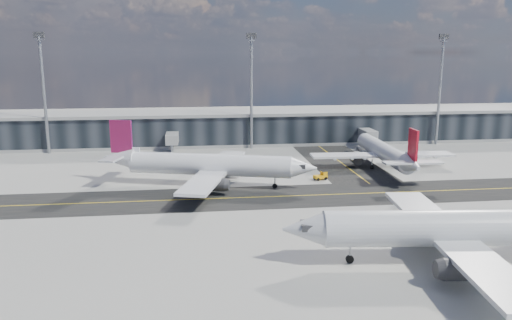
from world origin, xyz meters
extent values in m
plane|color=gray|center=(0.00, 0.00, 0.00)|extent=(300.00, 300.00, 0.00)
cube|color=black|center=(0.00, 4.00, 0.01)|extent=(180.00, 14.00, 0.02)
cube|color=black|center=(18.00, 35.00, 0.01)|extent=(14.00, 50.00, 0.02)
cube|color=yellow|center=(0.00, 4.00, 0.03)|extent=(180.00, 0.25, 0.01)
cube|color=yellow|center=(18.00, 35.00, 0.03)|extent=(0.25, 50.00, 0.01)
cube|color=black|center=(0.00, 55.00, 4.00)|extent=(150.00, 12.00, 8.00)
cube|color=gray|center=(0.00, 55.00, 8.40)|extent=(152.00, 13.00, 0.80)
cube|color=gray|center=(0.00, 55.00, 0.40)|extent=(150.00, 12.20, 0.80)
cube|color=gray|center=(-20.00, 47.00, 3.50)|extent=(3.00, 10.00, 2.40)
cylinder|color=gray|center=(-20.00, 42.00, 1.20)|extent=(0.60, 0.60, 2.40)
cube|color=gray|center=(30.00, 47.00, 3.50)|extent=(3.00, 10.00, 2.40)
cylinder|color=gray|center=(30.00, 42.00, 1.20)|extent=(0.60, 0.60, 2.40)
cylinder|color=gray|center=(-50.00, 48.00, 14.00)|extent=(0.70, 0.70, 28.00)
cube|color=#2D2D30|center=(-50.00, 48.00, 28.20)|extent=(2.50, 0.50, 1.40)
cylinder|color=gray|center=(0.00, 48.00, 14.00)|extent=(0.70, 0.70, 28.00)
cube|color=#2D2D30|center=(0.00, 48.00, 28.20)|extent=(2.50, 0.50, 1.40)
cylinder|color=gray|center=(50.00, 48.00, 14.00)|extent=(0.70, 0.70, 28.00)
cube|color=#2D2D30|center=(50.00, 48.00, 28.20)|extent=(2.50, 0.50, 1.40)
cylinder|color=silver|center=(-11.76, 12.56, 4.00)|extent=(29.98, 12.09, 4.00)
cone|color=silver|center=(4.60, 7.89, 4.00)|extent=(5.91, 5.22, 4.00)
cone|color=silver|center=(-28.61, 17.36, 4.61)|extent=(6.88, 5.50, 4.00)
cube|color=silver|center=(-10.80, 12.28, 3.00)|extent=(14.15, 34.11, 0.50)
cylinder|color=#2D2D30|center=(-8.19, 17.78, 1.90)|extent=(4.68, 3.37, 2.30)
cylinder|color=#2D2D30|center=(-11.49, 6.23, 1.90)|extent=(4.68, 3.37, 2.30)
cube|color=silver|center=(-8.19, 17.78, 2.70)|extent=(2.04, 0.93, 0.80)
cube|color=silver|center=(-11.49, 6.23, 2.70)|extent=(2.04, 0.93, 0.80)
cube|color=#731452|center=(-28.13, 17.22, 8.81)|extent=(4.17, 1.59, 6.21)
cube|color=silver|center=(-28.61, 17.36, 5.21)|extent=(5.99, 12.32, 0.35)
cube|color=#2D2D30|center=(4.12, 8.02, 4.41)|extent=(2.53, 2.67, 0.70)
cylinder|color=gray|center=(-0.21, 9.26, 1.20)|extent=(0.30, 0.30, 2.00)
cylinder|color=black|center=(-0.21, 9.26, 0.45)|extent=(0.96, 0.58, 0.90)
cylinder|color=black|center=(-11.90, 15.72, 0.55)|extent=(1.20, 0.78, 1.10)
cylinder|color=black|center=(-13.55, 9.94, 0.55)|extent=(1.20, 0.78, 1.10)
cylinder|color=silver|center=(25.32, 22.50, 3.60)|extent=(4.66, 27.10, 3.60)
cone|color=silver|center=(25.93, 37.77, 3.60)|extent=(3.77, 4.63, 3.60)
cone|color=silver|center=(24.70, 6.77, 4.14)|extent=(3.81, 5.53, 3.60)
cube|color=silver|center=(25.36, 23.40, 2.70)|extent=(30.72, 5.70, 0.45)
cylinder|color=#2D2D30|center=(20.00, 24.51, 1.71)|extent=(2.22, 3.86, 2.07)
cylinder|color=#2D2D30|center=(30.78, 24.08, 1.71)|extent=(2.22, 3.86, 2.07)
cube|color=silver|center=(20.00, 24.51, 2.43)|extent=(0.43, 1.81, 0.72)
cube|color=silver|center=(30.78, 24.08, 2.43)|extent=(0.43, 1.81, 0.72)
cube|color=red|center=(24.72, 7.22, 7.91)|extent=(0.55, 3.79, 5.57)
cube|color=silver|center=(24.70, 6.77, 4.68)|extent=(10.88, 2.94, 0.31)
cube|color=#2D2D30|center=(25.91, 37.32, 3.96)|extent=(2.05, 1.88, 0.63)
cylinder|color=gray|center=(25.75, 33.28, 1.08)|extent=(0.22, 0.22, 1.80)
cylinder|color=black|center=(25.75, 33.28, 0.40)|extent=(0.35, 0.82, 0.81)
cylinder|color=black|center=(22.59, 21.70, 0.49)|extent=(0.49, 1.01, 0.99)
cylinder|color=black|center=(27.98, 21.49, 0.49)|extent=(0.49, 1.01, 0.99)
cylinder|color=silver|center=(15.87, -25.64, 4.23)|extent=(32.03, 7.47, 4.23)
cone|color=silver|center=(-2.03, -23.79, 4.23)|extent=(5.70, 4.76, 4.23)
cube|color=silver|center=(14.82, -25.53, 3.18)|extent=(8.96, 36.35, 0.53)
cylinder|color=#2D2D30|center=(13.11, -31.74, 2.01)|extent=(4.67, 2.88, 2.44)
cylinder|color=#2D2D30|center=(14.42, -19.10, 2.01)|extent=(4.67, 2.88, 2.44)
cube|color=silver|center=(13.11, -31.74, 2.86)|extent=(2.15, 0.64, 0.85)
cube|color=silver|center=(14.42, -19.10, 2.86)|extent=(2.15, 0.64, 0.85)
cube|color=#2D2D30|center=(-1.51, -23.85, 4.66)|extent=(2.35, 2.53, 0.74)
cylinder|color=gray|center=(3.23, -24.34, 1.27)|extent=(0.28, 0.28, 2.12)
cylinder|color=black|center=(3.23, -24.34, 0.48)|extent=(0.99, 0.47, 0.95)
cylinder|color=black|center=(16.60, -28.91, 0.58)|extent=(1.21, 0.65, 1.16)
cylinder|color=black|center=(17.25, -22.59, 0.58)|extent=(1.21, 0.65, 1.16)
cube|color=#F7A70D|center=(9.52, 14.24, 0.65)|extent=(2.86, 2.01, 0.61)
cube|color=#F7A70D|center=(10.26, 14.50, 1.22)|extent=(1.28, 1.38, 0.78)
cube|color=black|center=(10.26, 14.50, 1.52)|extent=(1.18, 1.31, 0.22)
cylinder|color=black|center=(10.16, 15.06, 0.30)|extent=(0.65, 0.41, 0.61)
cylinder|color=black|center=(10.53, 14.00, 0.30)|extent=(0.65, 0.41, 0.61)
cylinder|color=black|center=(8.52, 14.49, 0.30)|extent=(0.65, 0.41, 0.61)
cylinder|color=black|center=(8.89, 13.42, 0.30)|extent=(0.65, 0.41, 0.61)
imported|color=silver|center=(28.40, 40.24, 0.85)|extent=(5.86, 6.58, 1.69)
camera|label=1|loc=(-14.44, -77.22, 24.20)|focal=35.00mm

